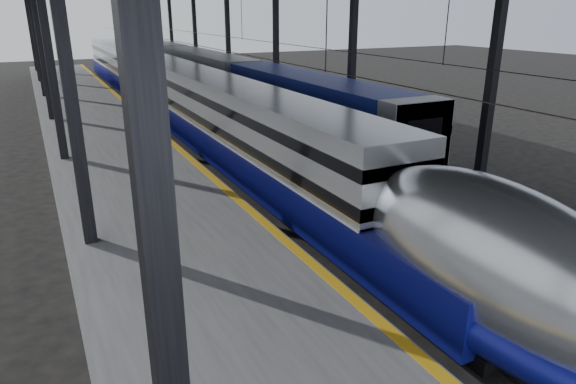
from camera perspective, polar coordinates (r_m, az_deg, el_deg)
ground at (r=13.96m, az=6.99°, el=-12.47°), size 160.00×160.00×0.00m
platform at (r=30.72m, az=-19.83°, el=5.48°), size 6.00×80.00×1.00m
yellow_strip at (r=31.03m, az=-14.80°, el=7.08°), size 0.30×80.00×0.01m
rails at (r=32.64m, az=-5.68°, el=6.56°), size 6.52×80.00×0.16m
tgv_train at (r=36.39m, az=-12.49°, el=10.48°), size 2.84×65.20×4.08m
second_train at (r=45.20m, az=-8.79°, el=12.56°), size 2.91×56.05×4.01m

